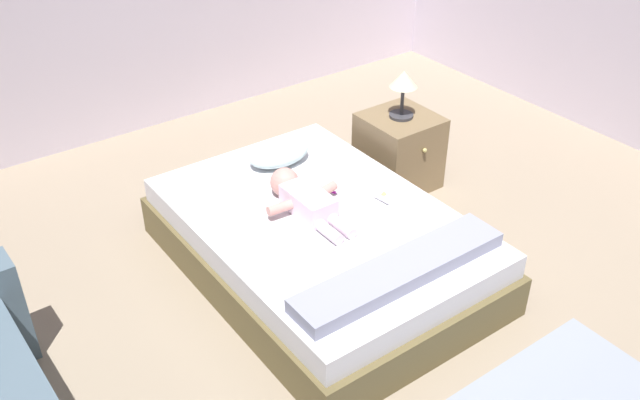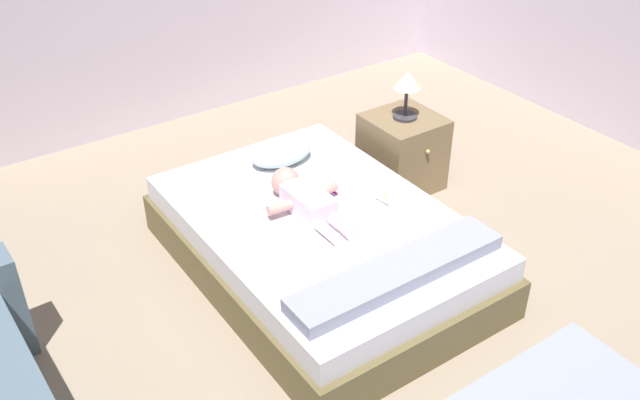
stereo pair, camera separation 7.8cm
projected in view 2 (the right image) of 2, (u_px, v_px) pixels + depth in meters
ground_plane at (371, 336)px, 3.69m from camera, size 8.00×8.00×0.00m
bed at (320, 243)px, 4.06m from camera, size 1.35×1.96×0.39m
pillow at (281, 153)px, 4.41m from camera, size 0.41×0.27×0.13m
baby at (303, 198)px, 3.97m from camera, size 0.47×0.67×0.17m
toothbrush at (327, 189)px, 4.16m from camera, size 0.06×0.12×0.02m
nightstand at (402, 152)px, 4.83m from camera, size 0.47×0.50×0.52m
lamp at (407, 85)px, 4.55m from camera, size 0.19×0.19×0.33m
blanket at (398, 272)px, 3.46m from camera, size 1.22×0.24×0.08m
baby_bottle at (384, 198)px, 4.04m from camera, size 0.06×0.11×0.07m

